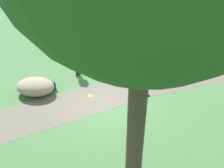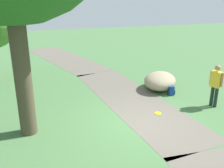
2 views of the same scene
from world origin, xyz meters
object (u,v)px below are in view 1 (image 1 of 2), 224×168
woman_with_handbag (151,48)px  man_near_boulder (77,60)px  frisbee_on_grass (90,96)px  handbag_on_grass (150,67)px  lawn_boulder (35,86)px  backpack_by_boulder (53,85)px

woman_with_handbag → man_near_boulder: size_ratio=1.05×
frisbee_on_grass → man_near_boulder: bearing=-90.5°
woman_with_handbag → handbag_on_grass: bearing=59.4°
woman_with_handbag → handbag_on_grass: woman_with_handbag is taller
lawn_boulder → frisbee_on_grass: bearing=152.1°
man_near_boulder → lawn_boulder: bearing=25.0°
lawn_boulder → man_near_boulder: (-2.32, -1.08, 0.56)m
man_near_boulder → frisbee_on_grass: (0.02, 2.30, -0.93)m
handbag_on_grass → frisbee_on_grass: 4.38m
lawn_boulder → woman_with_handbag: (-6.84, -1.09, 0.62)m
woman_with_handbag → frisbee_on_grass: bearing=26.9°
lawn_boulder → backpack_by_boulder: lawn_boulder is taller
man_near_boulder → frisbee_on_grass: bearing=89.5°
frisbee_on_grass → woman_with_handbag: bearing=-153.1°
lawn_boulder → woman_with_handbag: size_ratio=1.33×
backpack_by_boulder → frisbee_on_grass: size_ratio=1.65×
lawn_boulder → woman_with_handbag: 6.95m
woman_with_handbag → handbag_on_grass: (0.44, 0.75, -0.85)m
lawn_boulder → man_near_boulder: man_near_boulder is taller
man_near_boulder → frisbee_on_grass: size_ratio=6.72×
backpack_by_boulder → handbag_on_grass: bearing=-177.9°
woman_with_handbag → frisbee_on_grass: (4.54, 2.30, -0.98)m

